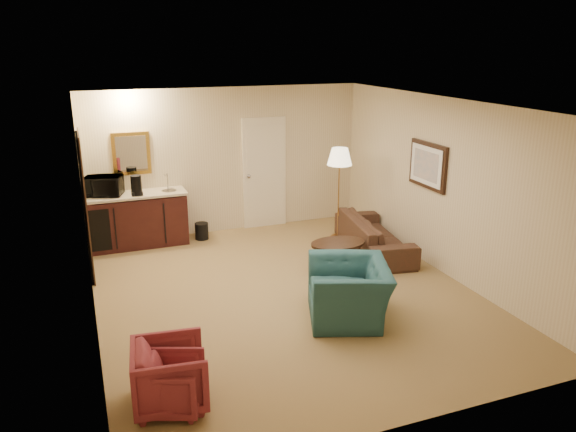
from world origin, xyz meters
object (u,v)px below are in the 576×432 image
at_px(floor_lamp, 339,193).
at_px(coffee_maker, 136,185).
at_px(sofa, 374,229).
at_px(wetbar_cabinet, 138,220).
at_px(coffee_table, 338,257).
at_px(teal_armchair, 349,282).
at_px(microwave, 103,184).
at_px(rose_chair_near, 172,382).
at_px(waste_bin, 202,231).
at_px(rose_chair_far, 170,372).

relative_size(floor_lamp, coffee_maker, 4.88).
xyz_separation_m(sofa, coffee_maker, (-3.60, 1.59, 0.70)).
bearing_deg(sofa, wetbar_cabinet, 73.64).
height_order(coffee_table, coffee_maker, coffee_maker).
relative_size(wetbar_cabinet, teal_armchair, 1.48).
xyz_separation_m(wetbar_cabinet, sofa, (3.60, -1.70, -0.07)).
xyz_separation_m(floor_lamp, coffee_maker, (-3.35, 0.73, 0.27)).
xyz_separation_m(wetbar_cabinet, teal_armchair, (2.15, -3.64, 0.02)).
distance_m(teal_armchair, microwave, 4.60).
bearing_deg(floor_lamp, coffee_maker, 167.71).
bearing_deg(sofa, coffee_table, 130.45).
bearing_deg(rose_chair_near, waste_bin, 5.49).
height_order(teal_armchair, coffee_maker, coffee_maker).
bearing_deg(coffee_table, teal_armchair, -110.28).
bearing_deg(floor_lamp, coffee_table, -115.84).
height_order(rose_chair_near, microwave, microwave).
height_order(waste_bin, coffee_maker, coffee_maker).
distance_m(teal_armchair, coffee_maker, 4.17).
distance_m(coffee_table, microwave, 4.03).
bearing_deg(microwave, rose_chair_far, -68.79).
bearing_deg(floor_lamp, rose_chair_far, -133.49).
distance_m(rose_chair_far, waste_bin, 4.76).
relative_size(wetbar_cabinet, sofa, 0.83).
xyz_separation_m(sofa, coffee_table, (-0.95, -0.58, -0.14)).
distance_m(coffee_table, waste_bin, 2.73).
height_order(rose_chair_far, waste_bin, rose_chair_far).
distance_m(sofa, coffee_table, 1.12).
bearing_deg(rose_chair_near, floor_lamp, -21.65).
bearing_deg(rose_chair_near, microwave, 24.23).
bearing_deg(rose_chair_far, waste_bin, -9.52).
height_order(sofa, waste_bin, sofa).
bearing_deg(microwave, floor_lamp, 4.92).
xyz_separation_m(rose_chair_far, microwave, (-0.25, 4.70, 0.77)).
xyz_separation_m(sofa, rose_chair_near, (-3.85, -3.02, -0.10)).
xyz_separation_m(rose_chair_near, coffee_maker, (0.25, 4.60, 0.80)).
bearing_deg(microwave, wetbar_cabinet, 11.03).
bearing_deg(coffee_maker, sofa, -17.98).
bearing_deg(teal_armchair, wetbar_cabinet, -129.88).
bearing_deg(microwave, coffee_maker, -1.29).
relative_size(waste_bin, coffee_maker, 0.88).
distance_m(wetbar_cabinet, sofa, 3.98).
distance_m(sofa, microwave, 4.52).
bearing_deg(coffee_maker, rose_chair_near, -87.32).
bearing_deg(coffee_table, rose_chair_near, -139.99).
relative_size(microwave, coffee_maker, 1.76).
height_order(rose_chair_near, rose_chair_far, rose_chair_far).
distance_m(floor_lamp, microwave, 3.97).
distance_m(sofa, waste_bin, 3.03).
bearing_deg(coffee_table, coffee_maker, 140.71).
relative_size(waste_bin, microwave, 0.50).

